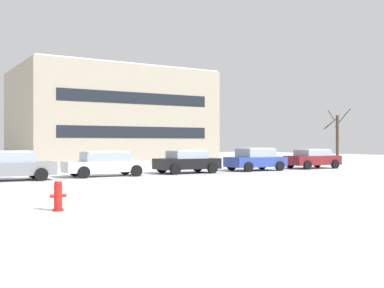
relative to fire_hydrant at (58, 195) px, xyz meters
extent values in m
cylinder|color=red|center=(0.00, 0.00, -0.42)|extent=(0.30, 0.30, 0.06)
cylinder|color=red|center=(0.00, 0.00, -0.06)|extent=(0.22, 0.22, 0.65)
sphere|color=red|center=(0.00, 0.00, 0.31)|extent=(0.21, 0.21, 0.21)
cylinder|color=red|center=(-0.16, 0.00, -0.03)|extent=(0.12, 0.09, 0.09)
cylinder|color=red|center=(0.16, 0.00, -0.03)|extent=(0.12, 0.09, 0.09)
sphere|color=white|center=(0.00, 0.00, 0.36)|extent=(0.15, 0.15, 0.15)
cube|color=slate|center=(0.66, 11.47, 0.14)|extent=(4.58, 2.02, 0.64)
cube|color=#8C99A8|center=(0.66, 11.47, 0.72)|extent=(2.55, 1.79, 0.51)
cube|color=white|center=(0.66, 11.47, 1.00)|extent=(2.32, 1.65, 0.06)
cylinder|color=black|center=(2.17, 12.34, -0.13)|extent=(0.65, 0.25, 0.64)
cylinder|color=black|center=(2.09, 10.48, -0.13)|extent=(0.65, 0.25, 0.64)
cube|color=white|center=(5.90, 11.77, 0.12)|extent=(4.62, 1.90, 0.59)
cube|color=#8C99A8|center=(5.90, 11.77, 0.65)|extent=(2.57, 1.67, 0.48)
cube|color=white|center=(5.90, 11.77, 0.92)|extent=(2.33, 1.55, 0.06)
cylinder|color=black|center=(7.42, 12.57, -0.13)|extent=(0.65, 0.25, 0.64)
cylinder|color=black|center=(7.34, 10.83, -0.13)|extent=(0.65, 0.25, 0.64)
cylinder|color=black|center=(4.46, 12.70, -0.13)|extent=(0.65, 0.25, 0.64)
cylinder|color=black|center=(4.39, 10.96, -0.13)|extent=(0.65, 0.25, 0.64)
cube|color=black|center=(11.14, 11.72, 0.14)|extent=(3.96, 1.96, 0.64)
cube|color=#8C99A8|center=(11.14, 11.72, 0.68)|extent=(2.21, 1.74, 0.44)
cube|color=white|center=(11.14, 11.72, 0.93)|extent=(2.01, 1.60, 0.06)
cylinder|color=black|center=(12.44, 12.57, -0.13)|extent=(0.65, 0.25, 0.64)
cylinder|color=black|center=(12.36, 10.75, -0.13)|extent=(0.65, 0.25, 0.64)
cylinder|color=black|center=(9.92, 12.68, -0.13)|extent=(0.65, 0.25, 0.64)
cylinder|color=black|center=(9.84, 10.86, -0.13)|extent=(0.65, 0.25, 0.64)
cube|color=#283D93|center=(16.38, 11.56, 0.15)|extent=(4.00, 2.06, 0.65)
cube|color=#8C99A8|center=(16.38, 11.56, 0.74)|extent=(2.23, 1.84, 0.54)
cube|color=white|center=(16.38, 11.56, 1.04)|extent=(2.03, 1.70, 0.06)
cylinder|color=black|center=(17.69, 12.47, -0.13)|extent=(0.65, 0.25, 0.64)
cylinder|color=black|center=(17.61, 10.54, -0.13)|extent=(0.65, 0.25, 0.64)
cylinder|color=black|center=(15.14, 12.58, -0.13)|extent=(0.65, 0.25, 0.64)
cylinder|color=black|center=(15.06, 10.65, -0.13)|extent=(0.65, 0.25, 0.64)
cube|color=maroon|center=(21.61, 11.49, 0.15)|extent=(4.14, 1.94, 0.66)
cube|color=#8C99A8|center=(21.61, 11.49, 0.69)|extent=(2.30, 1.72, 0.42)
cube|color=white|center=(21.61, 11.49, 0.92)|extent=(2.10, 1.59, 0.06)
cylinder|color=black|center=(22.97, 12.34, -0.13)|extent=(0.65, 0.25, 0.64)
cylinder|color=black|center=(22.89, 10.53, -0.13)|extent=(0.65, 0.25, 0.64)
cylinder|color=black|center=(20.33, 12.45, -0.13)|extent=(0.65, 0.25, 0.64)
cylinder|color=black|center=(20.25, 10.65, -0.13)|extent=(0.65, 0.25, 0.64)
cylinder|color=#423326|center=(27.70, 14.55, 1.65)|extent=(0.26, 0.26, 4.20)
cylinder|color=#423326|center=(27.79, 15.30, 3.10)|extent=(1.58, 0.28, 1.10)
cylinder|color=#423326|center=(28.45, 14.63, 3.55)|extent=(0.24, 1.56, 1.56)
cylinder|color=#423326|center=(27.17, 14.76, 3.76)|extent=(0.52, 1.13, 0.92)
cube|color=#9E937F|center=(11.95, 26.45, 3.58)|extent=(15.80, 11.45, 8.05)
cube|color=white|center=(11.95, 26.45, 7.65)|extent=(15.49, 11.22, 0.10)
cube|color=black|center=(11.95, 20.70, 2.24)|extent=(12.64, 0.04, 0.90)
cube|color=black|center=(11.95, 20.70, 4.92)|extent=(12.64, 0.04, 0.90)
camera|label=1|loc=(-3.59, -12.92, 1.44)|focal=43.92mm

